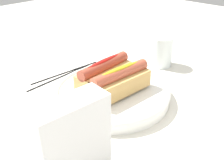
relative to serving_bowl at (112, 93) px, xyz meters
name	(u,v)px	position (x,y,z in m)	size (l,w,h in m)	color
ground_plane	(112,104)	(0.02, 0.02, -0.02)	(2.40, 2.40, 0.00)	silver
serving_bowl	(112,93)	(0.00, 0.00, 0.00)	(0.27, 0.27, 0.03)	white
hotdog_front	(104,73)	(0.00, -0.03, 0.04)	(0.15, 0.06, 0.06)	tan
hotdog_back	(120,81)	(0.00, 0.03, 0.04)	(0.15, 0.06, 0.06)	tan
water_glass	(161,53)	(-0.24, -0.03, 0.02)	(0.07, 0.07, 0.09)	white
napkin_box	(73,145)	(0.22, 0.13, 0.06)	(0.11, 0.04, 0.15)	white
chopstick_near	(60,77)	(0.02, -0.18, -0.01)	(0.01, 0.01, 0.22)	black
chopstick_far	(66,72)	(-0.01, -0.19, -0.01)	(0.01, 0.01, 0.22)	black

